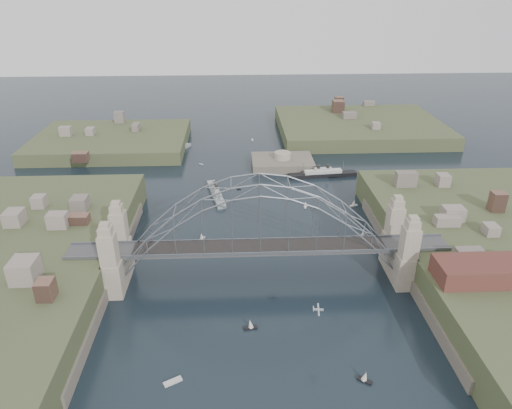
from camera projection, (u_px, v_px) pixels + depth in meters
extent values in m
plane|color=black|center=(260.00, 278.00, 106.96)|extent=(500.00, 500.00, 0.00)
cube|color=#434345|center=(260.00, 248.00, 103.47)|extent=(84.00, 6.00, 0.70)
cube|color=slate|center=(260.00, 253.00, 100.53)|extent=(84.00, 0.25, 0.50)
cube|color=slate|center=(259.00, 239.00, 105.92)|extent=(84.00, 0.25, 0.50)
cube|color=black|center=(260.00, 246.00, 103.23)|extent=(55.20, 5.20, 0.35)
cube|color=gray|center=(110.00, 261.00, 97.29)|extent=(3.40, 3.40, 17.70)
cube|color=gray|center=(120.00, 237.00, 106.28)|extent=(3.40, 3.40, 17.70)
cube|color=gray|center=(408.00, 253.00, 99.91)|extent=(3.40, 3.40, 17.70)
cube|color=gray|center=(393.00, 231.00, 108.90)|extent=(3.40, 3.40, 17.70)
cube|color=gray|center=(118.00, 267.00, 103.90)|extent=(4.08, 13.80, 8.00)
cube|color=gray|center=(398.00, 260.00, 106.52)|extent=(4.08, 13.80, 8.00)
cube|color=#5C5449|center=(102.00, 279.00, 105.05)|extent=(6.00, 70.00, 4.00)
cube|color=#3F4829|center=(509.00, 264.00, 108.49)|extent=(50.00, 90.00, 12.00)
cube|color=#5C5449|center=(413.00, 270.00, 107.99)|extent=(6.00, 70.00, 4.00)
cube|color=#3F4829|center=(112.00, 146.00, 189.85)|extent=(60.00, 45.00, 9.00)
cube|color=#3F4829|center=(359.00, 131.00, 207.58)|extent=(70.00, 55.00, 9.50)
cube|color=#5C5449|center=(282.00, 168.00, 170.59)|extent=(22.00, 16.00, 7.00)
cylinder|color=gray|center=(283.00, 156.00, 168.54)|extent=(6.00, 6.00, 2.40)
cube|color=#592D26|center=(487.00, 271.00, 91.84)|extent=(20.00, 8.00, 4.00)
cube|color=#434345|center=(487.00, 360.00, 83.10)|extent=(4.00, 22.00, 1.40)
cube|color=#979E9F|center=(216.00, 195.00, 147.18)|extent=(6.61, 19.71, 1.74)
cube|color=#979E9F|center=(216.00, 191.00, 146.61)|extent=(4.15, 10.95, 1.31)
cube|color=#979E9F|center=(216.00, 188.00, 146.18)|extent=(2.42, 5.09, 0.87)
cylinder|color=black|center=(217.00, 187.00, 144.66)|extent=(0.94, 0.94, 1.74)
cylinder|color=black|center=(215.00, 184.00, 147.04)|extent=(0.94, 0.94, 1.74)
cylinder|color=slate|center=(219.00, 194.00, 140.83)|extent=(0.17, 0.17, 4.35)
cylinder|color=slate|center=(213.00, 179.00, 151.06)|extent=(0.17, 0.17, 4.35)
cube|color=#979E9F|center=(179.00, 150.00, 185.46)|extent=(8.53, 13.81, 1.45)
cube|color=#979E9F|center=(179.00, 147.00, 184.98)|extent=(5.05, 7.78, 1.09)
cube|color=#979E9F|center=(179.00, 145.00, 184.62)|extent=(2.66, 3.73, 0.73)
cylinder|color=black|center=(177.00, 145.00, 183.51)|extent=(0.72, 0.72, 1.45)
cylinder|color=black|center=(180.00, 143.00, 185.17)|extent=(0.72, 0.72, 1.45)
cylinder|color=slate|center=(173.00, 148.00, 180.87)|extent=(0.15, 0.15, 3.64)
cylinder|color=slate|center=(185.00, 141.00, 187.98)|extent=(0.15, 0.15, 3.64)
cube|color=black|center=(323.00, 175.00, 161.59)|extent=(23.74, 5.54, 1.71)
cube|color=beige|center=(323.00, 172.00, 161.03)|extent=(13.12, 3.69, 1.28)
cube|color=beige|center=(323.00, 169.00, 160.61)|extent=(6.03, 2.34, 0.86)
cylinder|color=black|center=(319.00, 167.00, 160.07)|extent=(1.16, 1.16, 1.71)
cylinder|color=black|center=(328.00, 167.00, 160.50)|extent=(1.16, 1.16, 1.71)
cylinder|color=slate|center=(303.00, 169.00, 159.45)|extent=(0.17, 0.17, 4.28)
cylinder|color=slate|center=(343.00, 167.00, 161.30)|extent=(0.17, 0.17, 4.28)
cube|color=#B1B3B8|center=(318.00, 310.00, 83.47)|extent=(1.81, 0.52, 0.31)
cube|color=#B1B3B8|center=(318.00, 309.00, 83.45)|extent=(0.69, 3.58, 0.07)
cube|color=#B1B3B8|center=(313.00, 309.00, 83.46)|extent=(0.30, 1.13, 0.39)
cube|color=beige|center=(202.00, 239.00, 122.49)|extent=(1.71, 2.90, 0.45)
cylinder|color=slate|center=(202.00, 236.00, 122.03)|extent=(0.08, 0.08, 2.20)
cone|color=silver|center=(202.00, 236.00, 122.03)|extent=(1.33, 1.49, 1.92)
cube|color=beige|center=(305.00, 207.00, 139.72)|extent=(0.71, 1.67, 0.45)
cylinder|color=slate|center=(305.00, 204.00, 139.26)|extent=(0.08, 0.08, 2.20)
cone|color=silver|center=(305.00, 204.00, 139.26)|extent=(1.13, 1.35, 1.92)
cube|color=beige|center=(250.00, 328.00, 91.48)|extent=(2.76, 1.19, 0.45)
cylinder|color=slate|center=(250.00, 324.00, 91.02)|extent=(0.08, 0.08, 2.20)
cone|color=silver|center=(250.00, 324.00, 91.02)|extent=(1.35, 1.14, 1.92)
cube|color=beige|center=(354.00, 206.00, 140.59)|extent=(2.47, 1.52, 0.45)
cylinder|color=slate|center=(354.00, 203.00, 140.13)|extent=(0.08, 0.08, 2.20)
cone|color=silver|center=(354.00, 203.00, 140.13)|extent=(1.51, 1.36, 1.92)
cube|color=beige|center=(143.00, 192.00, 149.58)|extent=(1.23, 3.63, 0.45)
cube|color=beige|center=(239.00, 189.00, 151.77)|extent=(1.40, 0.50, 0.45)
cube|color=beige|center=(364.00, 381.00, 79.51)|extent=(2.62, 2.17, 0.45)
cylinder|color=slate|center=(365.00, 376.00, 79.05)|extent=(0.08, 0.08, 2.20)
cone|color=silver|center=(365.00, 376.00, 79.05)|extent=(1.59, 1.53, 1.92)
cube|color=beige|center=(201.00, 164.00, 171.72)|extent=(1.92, 1.75, 0.45)
cube|color=beige|center=(363.00, 234.00, 124.85)|extent=(2.03, 1.94, 0.45)
cylinder|color=slate|center=(364.00, 231.00, 124.39)|extent=(0.08, 0.08, 2.20)
cone|color=silver|center=(364.00, 231.00, 124.39)|extent=(1.59, 1.58, 1.92)
cube|color=beige|center=(173.00, 382.00, 79.28)|extent=(3.29, 2.42, 0.45)
cube|color=beige|center=(252.00, 140.00, 197.58)|extent=(0.93, 2.06, 0.45)
cube|color=beige|center=(252.00, 139.00, 197.41)|extent=(0.72, 1.26, 0.40)
cylinder|color=black|center=(252.00, 138.00, 197.21)|extent=(0.16, 0.16, 0.70)
cube|color=beige|center=(102.00, 220.00, 132.04)|extent=(2.43, 1.10, 0.45)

